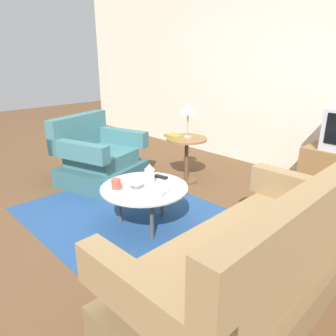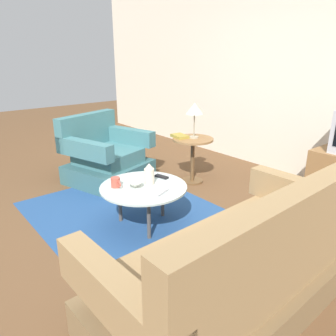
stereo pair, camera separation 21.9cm
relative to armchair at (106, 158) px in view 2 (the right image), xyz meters
name	(u,v)px [view 2 (the right image)]	position (x,y,z in m)	size (l,w,h in m)	color
ground_plane	(144,226)	(1.35, -0.35, -0.29)	(16.00, 16.00, 0.00)	brown
back_wall	(298,73)	(1.35, 2.14, 1.06)	(9.00, 0.12, 2.70)	beige
area_rug	(145,224)	(1.32, -0.32, -0.29)	(2.66, 1.73, 0.00)	navy
armchair	(106,158)	(0.00, 0.00, 0.00)	(1.08, 1.14, 0.85)	#325C60
couch	(240,269)	(2.61, -0.50, 0.01)	(0.96, 1.89, 0.96)	brown
coffee_table	(144,189)	(1.32, -0.32, 0.08)	(0.83, 0.83, 0.41)	#B2C6C1
side_table	(193,151)	(0.79, 0.82, 0.13)	(0.51, 0.51, 0.58)	olive
table_lamp	(195,110)	(0.78, 0.84, 0.65)	(0.22, 0.22, 0.44)	#9E937A
vase	(149,174)	(1.30, -0.24, 0.21)	(0.10, 0.10, 0.21)	beige
mug	(116,182)	(1.17, -0.54, 0.16)	(0.14, 0.09, 0.09)	#B74C3D
bowl	(135,185)	(1.30, -0.41, 0.14)	(0.14, 0.14, 0.06)	silver
tv_remote_dark	(162,177)	(1.25, -0.05, 0.12)	(0.15, 0.08, 0.02)	black
tv_remote_silver	(161,192)	(1.56, -0.30, 0.12)	(0.10, 0.18, 0.02)	#B2B2B7
book	(180,136)	(0.65, 0.72, 0.31)	(0.24, 0.18, 0.03)	olive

